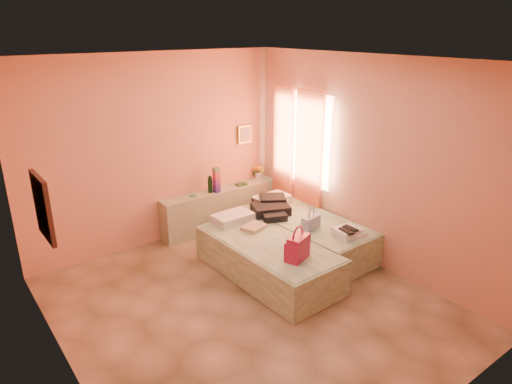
% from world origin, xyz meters
% --- Properties ---
extents(ground, '(4.50, 4.50, 0.00)m').
position_xyz_m(ground, '(0.00, 0.00, 0.00)').
color(ground, tan).
rests_on(ground, ground).
extents(room_walls, '(4.02, 4.51, 2.81)m').
position_xyz_m(room_walls, '(0.21, 0.57, 1.79)').
color(room_walls, tan).
rests_on(room_walls, ground).
extents(headboard_ledge, '(2.05, 0.30, 0.65)m').
position_xyz_m(headboard_ledge, '(0.98, 2.10, 0.33)').
color(headboard_ledge, '#98A486').
rests_on(headboard_ledge, ground).
extents(bed_left, '(0.95, 2.02, 0.50)m').
position_xyz_m(bed_left, '(0.60, 0.40, 0.25)').
color(bed_left, beige).
rests_on(bed_left, ground).
extents(bed_right, '(0.95, 2.02, 0.50)m').
position_xyz_m(bed_right, '(1.50, 0.63, 0.25)').
color(bed_right, beige).
rests_on(bed_right, ground).
extents(water_bottle, '(0.09, 0.09, 0.26)m').
position_xyz_m(water_bottle, '(0.78, 2.08, 0.78)').
color(water_bottle, '#153C1D').
rests_on(water_bottle, headboard_ledge).
extents(rainbow_box, '(0.09, 0.09, 0.39)m').
position_xyz_m(rainbow_box, '(0.87, 2.03, 0.85)').
color(rainbow_box, '#A01340').
rests_on(rainbow_box, headboard_ledge).
extents(small_dish, '(0.14, 0.14, 0.03)m').
position_xyz_m(small_dish, '(0.46, 2.09, 0.66)').
color(small_dish, '#539864').
rests_on(small_dish, headboard_ledge).
extents(green_book, '(0.18, 0.13, 0.03)m').
position_xyz_m(green_book, '(1.36, 2.06, 0.66)').
color(green_book, '#294C2D').
rests_on(green_book, headboard_ledge).
extents(flower_vase, '(0.23, 0.23, 0.29)m').
position_xyz_m(flower_vase, '(1.81, 2.18, 0.79)').
color(flower_vase, silver).
rests_on(flower_vase, headboard_ledge).
extents(magenta_handbag, '(0.37, 0.28, 0.30)m').
position_xyz_m(magenta_handbag, '(0.59, -0.17, 0.65)').
color(magenta_handbag, '#A01340').
rests_on(magenta_handbag, bed_left).
extents(khaki_garment, '(0.37, 0.33, 0.05)m').
position_xyz_m(khaki_garment, '(0.69, 0.82, 0.53)').
color(khaki_garment, tan).
rests_on(khaki_garment, bed_left).
extents(clothes_pile, '(0.76, 0.76, 0.17)m').
position_xyz_m(clothes_pile, '(1.27, 1.11, 0.59)').
color(clothes_pile, black).
rests_on(clothes_pile, bed_right).
extents(blue_handbag, '(0.30, 0.17, 0.18)m').
position_xyz_m(blue_handbag, '(1.32, 0.35, 0.59)').
color(blue_handbag, '#3F5497').
rests_on(blue_handbag, bed_right).
extents(towel_stack, '(0.39, 0.35, 0.10)m').
position_xyz_m(towel_stack, '(1.58, -0.11, 0.55)').
color(towel_stack, silver).
rests_on(towel_stack, bed_right).
extents(sandal_pair, '(0.19, 0.24, 0.02)m').
position_xyz_m(sandal_pair, '(1.52, -0.15, 0.61)').
color(sandal_pair, black).
rests_on(sandal_pair, towel_stack).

